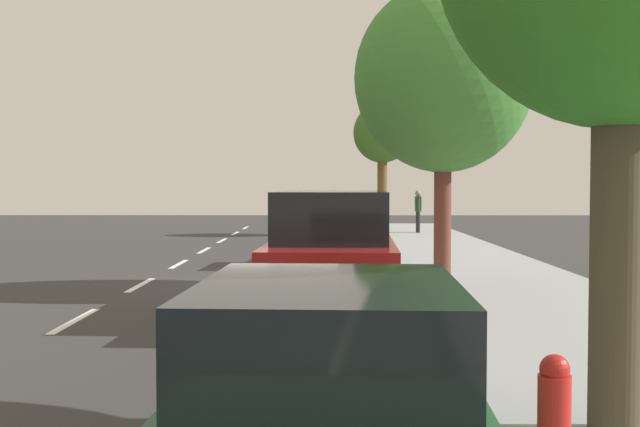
% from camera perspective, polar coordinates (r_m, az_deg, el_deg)
% --- Properties ---
extents(ground, '(71.31, 71.31, 0.00)m').
position_cam_1_polar(ground, '(16.37, -3.09, -5.20)').
color(ground, '#333333').
extents(sidewalk, '(4.29, 44.57, 0.14)m').
position_cam_1_polar(sidewalk, '(16.66, 11.97, -4.88)').
color(sidewalk, '#969A9F').
rests_on(sidewalk, ground).
extents(curb_edge, '(0.16, 44.57, 0.14)m').
position_cam_1_polar(curb_edge, '(16.36, 4.29, -4.97)').
color(curb_edge, gray).
rests_on(curb_edge, ground).
extents(lane_stripe_centre, '(0.14, 44.20, 0.01)m').
position_cam_1_polar(lane_stripe_centre, '(16.61, -13.06, -5.13)').
color(lane_stripe_centre, white).
rests_on(lane_stripe_centre, ground).
extents(lane_stripe_bike_edge, '(0.12, 44.57, 0.01)m').
position_cam_1_polar(lane_stripe_bike_edge, '(16.34, -0.89, -5.20)').
color(lane_stripe_bike_edge, white).
rests_on(lane_stripe_bike_edge, ground).
extents(parked_sedan_green_nearest, '(1.99, 4.48, 1.52)m').
position_cam_1_polar(parked_sedan_green_nearest, '(4.83, 0.67, -14.09)').
color(parked_sedan_green_nearest, '#1E512D').
rests_on(parked_sedan_green_nearest, ground).
extents(parked_suv_red_second, '(2.12, 4.77, 1.99)m').
position_cam_1_polar(parked_suv_red_second, '(12.23, 0.89, -2.88)').
color(parked_suv_red_second, maroon).
rests_on(parked_suv_red_second, ground).
extents(parked_sedan_grey_mid, '(2.04, 4.50, 1.52)m').
position_cam_1_polar(parked_sedan_grey_mid, '(19.70, 0.78, -1.75)').
color(parked_sedan_grey_mid, slate).
rests_on(parked_sedan_grey_mid, ground).
extents(bicycle_at_curb, '(1.40, 1.05, 0.72)m').
position_cam_1_polar(bicycle_at_curb, '(26.07, 1.83, -1.65)').
color(bicycle_at_curb, black).
rests_on(bicycle_at_curb, ground).
extents(cyclist_with_backpack, '(0.52, 0.56, 1.70)m').
position_cam_1_polar(cyclist_with_backpack, '(25.60, 2.35, -0.21)').
color(cyclist_with_backpack, '#C6B284').
rests_on(cyclist_with_backpack, ground).
extents(street_tree_far_end, '(3.48, 3.48, 5.89)m').
position_cam_1_polar(street_tree_far_end, '(15.54, 9.05, 9.75)').
color(street_tree_far_end, brown).
rests_on(street_tree_far_end, sidewalk).
extents(street_tree_corner, '(2.37, 2.37, 5.27)m').
position_cam_1_polar(street_tree_corner, '(31.82, 4.61, 5.78)').
color(street_tree_corner, brown).
rests_on(street_tree_corner, sidewalk).
extents(pedestrian_on_phone, '(0.24, 0.62, 1.70)m').
position_cam_1_polar(pedestrian_on_phone, '(31.56, 7.21, 0.36)').
color(pedestrian_on_phone, black).
rests_on(pedestrian_on_phone, sidewalk).
extents(fire_hydrant, '(0.22, 0.22, 0.84)m').
position_cam_1_polar(fire_hydrant, '(5.55, 16.82, -14.07)').
color(fire_hydrant, red).
rests_on(fire_hydrant, sidewalk).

